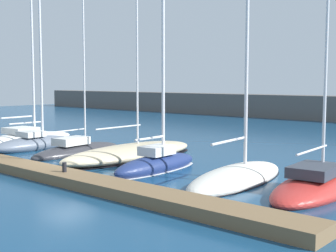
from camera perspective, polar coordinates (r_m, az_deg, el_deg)
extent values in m
plane|color=navy|center=(25.37, -12.08, -5.08)|extent=(120.00, 120.00, 0.00)
cube|color=brown|center=(24.16, -16.13, -5.13)|extent=(29.92, 1.60, 0.47)
ellipsoid|color=white|center=(36.82, -17.00, -1.58)|extent=(3.85, 8.90, 0.99)
cylinder|color=silver|center=(37.39, -16.20, 11.73)|extent=(0.16, 0.16, 16.18)
cylinder|color=silver|center=(36.09, -18.25, 0.99)|extent=(0.47, 3.26, 0.11)
cube|color=silver|center=(36.55, -17.43, -0.51)|extent=(2.24, 2.21, 0.46)
ellipsoid|color=slate|center=(33.12, -15.86, -2.17)|extent=(2.36, 6.39, 1.12)
cylinder|color=silver|center=(33.27, -15.18, 7.69)|extent=(0.15, 0.15, 10.24)
cylinder|color=silver|center=(32.55, -16.94, 0.35)|extent=(0.26, 2.43, 0.11)
cube|color=silver|center=(32.86, -16.30, -0.93)|extent=(1.51, 1.55, 0.37)
ellipsoid|color=#2D2D33|center=(30.43, -10.89, -3.09)|extent=(2.78, 7.34, 1.04)
cylinder|color=silver|center=(30.60, -10.16, 7.91)|extent=(0.10, 0.10, 10.61)
cylinder|color=silver|center=(29.62, -12.25, -0.57)|extent=(0.39, 3.01, 0.07)
cube|color=silver|center=(29.96, -11.67, -1.79)|extent=(1.55, 2.22, 0.46)
ellipsoid|color=beige|center=(28.23, -4.52, -3.27)|extent=(3.73, 10.38, 1.03)
ellipsoid|color=black|center=(28.27, -4.52, -3.85)|extent=(3.77, 10.49, 0.12)
cylinder|color=silver|center=(28.63, -3.80, 13.70)|extent=(0.12, 0.12, 15.73)
cylinder|color=silver|center=(27.35, -5.96, -0.13)|extent=(0.21, 3.58, 0.08)
ellipsoid|color=navy|center=(24.17, -1.40, -4.80)|extent=(2.09, 6.20, 1.10)
ellipsoid|color=silver|center=(24.22, -1.40, -5.41)|extent=(2.11, 6.26, 0.12)
cylinder|color=silver|center=(24.30, -0.59, 9.82)|extent=(0.17, 0.17, 11.21)
cylinder|color=silver|center=(23.50, -2.30, -1.50)|extent=(0.28, 2.16, 0.12)
cube|color=silver|center=(24.06, -1.37, -2.96)|extent=(1.33, 1.80, 0.47)
ellipsoid|color=silver|center=(21.86, 8.37, -6.30)|extent=(3.38, 7.98, 1.15)
ellipsoid|color=black|center=(21.89, 8.36, -6.64)|extent=(3.41, 8.06, 0.12)
cylinder|color=silver|center=(22.42, 9.63, 14.36)|extent=(0.16, 0.16, 14.72)
cylinder|color=silver|center=(20.79, 7.35, -1.82)|extent=(0.46, 2.99, 0.11)
ellipsoid|color=#B72D28|center=(21.08, 17.92, -6.97)|extent=(3.31, 8.42, 1.12)
cylinder|color=silver|center=(21.02, 18.75, 11.44)|extent=(0.13, 0.13, 12.35)
cylinder|color=silver|center=(19.84, 17.11, -2.80)|extent=(0.36, 3.33, 0.09)
cube|color=#333842|center=(20.30, 17.37, -5.17)|extent=(1.80, 2.51, 0.44)
cylinder|color=black|center=(21.93, -12.46, -4.90)|extent=(0.20, 0.20, 0.44)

